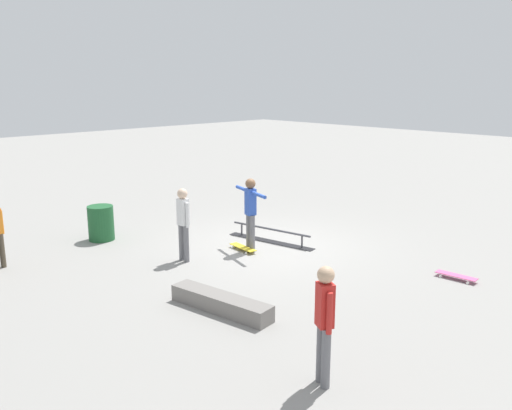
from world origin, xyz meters
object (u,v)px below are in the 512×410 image
(loose_skateboard_pink, at_px, (456,276))
(trash_bin, at_px, (101,223))
(skater_main, at_px, (250,209))
(bystander_red_shirt, at_px, (324,319))
(bystander_white_shirt, at_px, (183,220))
(grind_rail, at_px, (271,236))
(skate_ledge, at_px, (221,303))
(skateboard_main, at_px, (243,247))

(loose_skateboard_pink, height_order, trash_bin, trash_bin)
(skater_main, relative_size, bystander_red_shirt, 1.05)
(bystander_white_shirt, bearing_deg, grind_rail, 79.22)
(bystander_red_shirt, xyz_separation_m, trash_bin, (7.87, -1.17, -0.48))
(skater_main, bearing_deg, skate_ledge, -36.37)
(grind_rail, xyz_separation_m, bystander_red_shirt, (-4.85, 4.04, 0.76))
(grind_rail, height_order, bystander_red_shirt, bystander_red_shirt)
(bystander_red_shirt, relative_size, loose_skateboard_pink, 1.98)
(skate_ledge, bearing_deg, bystander_red_shirt, 168.49)
(trash_bin, bearing_deg, skater_main, -147.53)
(bystander_white_shirt, bearing_deg, skateboard_main, 72.49)
(skate_ledge, height_order, bystander_red_shirt, bystander_red_shirt)
(skater_main, xyz_separation_m, trash_bin, (3.19, 2.03, -0.56))
(skate_ledge, distance_m, bystander_red_shirt, 2.80)
(grind_rail, height_order, trash_bin, trash_bin)
(skate_ledge, distance_m, trash_bin, 5.28)
(skateboard_main, distance_m, bystander_white_shirt, 1.67)
(grind_rail, relative_size, loose_skateboard_pink, 2.94)
(bystander_white_shirt, distance_m, loose_skateboard_pink, 5.70)
(trash_bin, bearing_deg, skate_ledge, 173.06)
(skater_main, distance_m, bystander_white_shirt, 1.61)
(grind_rail, distance_m, loose_skateboard_pink, 4.41)
(grind_rail, bearing_deg, loose_skateboard_pink, -179.25)
(skate_ledge, relative_size, bystander_red_shirt, 1.23)
(bystander_red_shirt, bearing_deg, loose_skateboard_pink, -55.52)
(skater_main, xyz_separation_m, skateboard_main, (0.12, 0.13, -0.91))
(skate_ledge, height_order, skateboard_main, skate_ledge)
(grind_rail, relative_size, skate_ledge, 1.20)
(grind_rail, distance_m, skateboard_main, 0.97)
(grind_rail, distance_m, skate_ledge, 4.14)
(skater_main, relative_size, skateboard_main, 2.07)
(bystander_white_shirt, xyz_separation_m, loose_skateboard_pink, (-4.66, -3.16, -0.84))
(loose_skateboard_pink, xyz_separation_m, trash_bin, (7.37, 3.66, 0.35))
(bystander_red_shirt, height_order, trash_bin, bystander_red_shirt)
(trash_bin, bearing_deg, skateboard_main, -148.21)
(bystander_red_shirt, distance_m, trash_bin, 7.98)
(skate_ledge, bearing_deg, trash_bin, -6.94)
(skate_ledge, bearing_deg, loose_skateboard_pink, -116.35)
(skateboard_main, distance_m, trash_bin, 3.63)
(trash_bin, bearing_deg, bystander_red_shirt, 171.52)
(skateboard_main, bearing_deg, bystander_white_shirt, -97.90)
(bystander_red_shirt, bearing_deg, skater_main, -5.88)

